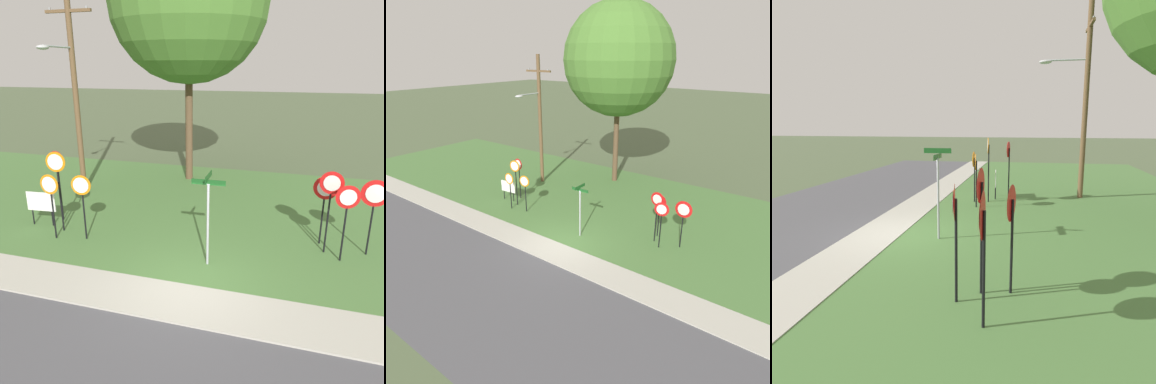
{
  "view_description": "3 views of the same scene",
  "coord_description": "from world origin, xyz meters",
  "views": [
    {
      "loc": [
        2.62,
        -8.39,
        5.58
      ],
      "look_at": [
        -0.78,
        2.9,
        1.64
      ],
      "focal_mm": 35.59,
      "sensor_mm": 36.0,
      "label": 1
    },
    {
      "loc": [
        10.08,
        -11.88,
        8.85
      ],
      "look_at": [
        -1.04,
        2.69,
        1.7
      ],
      "focal_mm": 33.78,
      "sensor_mm": 36.0,
      "label": 2
    },
    {
      "loc": [
        10.29,
        3.96,
        3.5
      ],
      "look_at": [
        0.22,
        2.04,
        1.52
      ],
      "focal_mm": 33.43,
      "sensor_mm": 36.0,
      "label": 3
    }
  ],
  "objects": [
    {
      "name": "stop_sign_far_center",
      "position": [
        -5.15,
        1.46,
        1.65
      ],
      "size": [
        0.66,
        0.09,
        2.23
      ],
      "rotation": [
        0.0,
        0.0,
        -0.0
      ],
      "color": "black",
      "rests_on": "grass_median"
    },
    {
      "name": "stop_sign_near_right",
      "position": [
        -5.87,
        2.92,
        1.96
      ],
      "size": [
        0.69,
        0.13,
        2.64
      ],
      "rotation": [
        0.0,
        0.0,
        -0.13
      ],
      "color": "black",
      "rests_on": "grass_median"
    },
    {
      "name": "yield_sign_near_right",
      "position": [
        4.72,
        3.2,
        1.83
      ],
      "size": [
        0.82,
        0.1,
        2.4
      ],
      "rotation": [
        0.0,
        0.0,
        0.02
      ],
      "color": "black",
      "rests_on": "grass_median"
    },
    {
      "name": "utility_pole",
      "position": [
        -7.01,
        6.1,
        4.71
      ],
      "size": [
        2.1,
        2.25,
        8.66
      ],
      "color": "brown",
      "rests_on": "grass_median"
    },
    {
      "name": "street_name_post",
      "position": [
        0.18,
        1.25,
        1.69
      ],
      "size": [
        0.96,
        0.82,
        2.75
      ],
      "rotation": [
        0.0,
        0.0,
        0.03
      ],
      "color": "#9EA0A8",
      "rests_on": "grass_median"
    },
    {
      "name": "sidewalk_strip",
      "position": [
        0.0,
        -0.8,
        0.03
      ],
      "size": [
        44.0,
        1.6,
        0.06
      ],
      "primitive_type": "cube",
      "color": "#ADAA9E",
      "rests_on": "ground_plane"
    },
    {
      "name": "stop_sign_far_left",
      "position": [
        -4.14,
        1.7,
        1.64
      ],
      "size": [
        0.65,
        0.13,
        2.23
      ],
      "rotation": [
        0.0,
        0.0,
        0.16
      ],
      "color": "black",
      "rests_on": "grass_median"
    },
    {
      "name": "stop_sign_near_left",
      "position": [
        -5.27,
        2.07,
        2.09
      ],
      "size": [
        0.68,
        0.13,
        2.84
      ],
      "rotation": [
        0.0,
        0.0,
        0.15
      ],
      "color": "black",
      "rests_on": "grass_median"
    },
    {
      "name": "yield_sign_far_right",
      "position": [
        3.48,
        2.99,
        1.99
      ],
      "size": [
        0.7,
        0.12,
        2.61
      ],
      "rotation": [
        0.0,
        0.0,
        -0.09
      ],
      "color": "black",
      "rests_on": "grass_median"
    },
    {
      "name": "yield_sign_near_left",
      "position": [
        3.35,
        3.59,
        1.73
      ],
      "size": [
        0.74,
        0.16,
        2.28
      ],
      "rotation": [
        0.0,
        0.0,
        -0.18
      ],
      "color": "black",
      "rests_on": "grass_median"
    },
    {
      "name": "yield_sign_far_left",
      "position": [
        3.92,
        2.56,
        1.79
      ],
      "size": [
        0.69,
        0.15,
        2.35
      ],
      "rotation": [
        0.0,
        0.0,
        0.18
      ],
      "color": "black",
      "rests_on": "grass_median"
    },
    {
      "name": "ground_plane",
      "position": [
        0.0,
        0.0,
        0.0
      ],
      "size": [
        160.0,
        160.0,
        0.0
      ],
      "primitive_type": "plane",
      "color": "#4C5B3D"
    },
    {
      "name": "notice_board",
      "position": [
        -6.27,
        2.31,
        0.87
      ],
      "size": [
        1.1,
        0.13,
        1.25
      ],
      "rotation": [
        0.0,
        0.0,
        0.09
      ],
      "color": "black",
      "rests_on": "grass_median"
    },
    {
      "name": "grass_median",
      "position": [
        0.0,
        6.0,
        0.02
      ],
      "size": [
        44.0,
        12.0,
        0.04
      ],
      "primitive_type": "cube",
      "color": "#477038",
      "rests_on": "ground_plane"
    }
  ]
}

